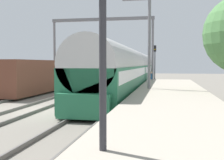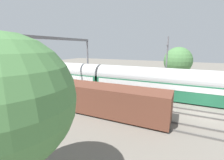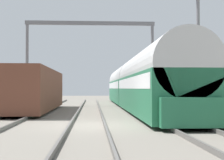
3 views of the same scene
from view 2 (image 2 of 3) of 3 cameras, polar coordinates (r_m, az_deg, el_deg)
name	(u,v)px [view 2 (image 2 of 3)]	position (r m, az deg, el deg)	size (l,w,h in m)	color
ground	(204,115)	(18.38, 30.58, -10.91)	(120.00, 120.00, 0.00)	slate
track_far_west	(209,133)	(14.87, 31.93, -16.11)	(1.52, 60.00, 0.16)	#5B5854
track_west	(205,114)	(18.35, 30.61, -10.67)	(1.52, 60.00, 0.16)	#5B5854
track_east	(201,102)	(21.96, 29.74, -6.99)	(1.52, 60.00, 0.16)	#5B5854
platform	(184,90)	(25.42, 24.73, -3.19)	(4.40, 28.00, 0.90)	#A39989
passenger_train	(101,77)	(24.34, -4.09, 0.95)	(2.93, 32.85, 3.82)	#236B47
freight_car	(103,99)	(15.86, -3.32, -7.02)	(2.80, 13.00, 2.70)	brown
person_crossing	(96,80)	(27.20, -5.83, 0.07)	(0.25, 0.41, 1.73)	black
railway_signal_far	(50,64)	(33.39, -21.65, 5.46)	(0.36, 0.30, 5.18)	#2D2D33
catenary_gantry	(64,54)	(22.94, -17.19, 8.90)	(12.08, 0.28, 7.86)	slate
catenary_pole_east_mid	(166,65)	(23.45, 19.15, 5.27)	(1.90, 0.20, 8.00)	slate
tree_west_background	(7,102)	(7.00, -33.93, -6.59)	(5.06, 5.06, 7.19)	#4C3826
tree_east_background	(178,61)	(28.89, 22.84, 6.40)	(4.65, 4.65, 6.61)	#4C3826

